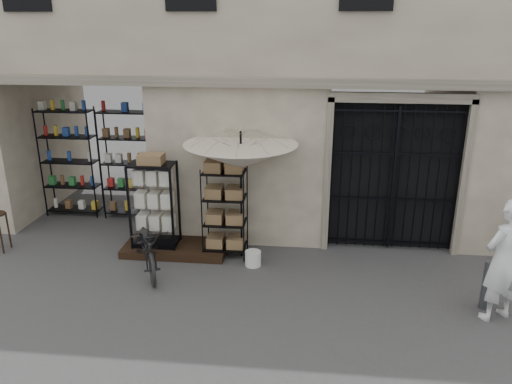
# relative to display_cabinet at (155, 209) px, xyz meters

# --- Properties ---
(ground) EXTENTS (80.00, 80.00, 0.00)m
(ground) POSITION_rel_display_cabinet_xyz_m (2.77, -1.54, -0.88)
(ground) COLOR black
(ground) RESTS_ON ground
(main_building) EXTENTS (14.00, 4.00, 9.00)m
(main_building) POSITION_rel_display_cabinet_xyz_m (2.77, 2.46, 3.62)
(main_building) COLOR #B6A98E
(main_building) RESTS_ON ground
(shop_recess) EXTENTS (3.00, 1.70, 3.00)m
(shop_recess) POSITION_rel_display_cabinet_xyz_m (-1.73, 1.26, 0.62)
(shop_recess) COLOR black
(shop_recess) RESTS_ON ground
(shop_shelving) EXTENTS (2.70, 0.50, 2.50)m
(shop_shelving) POSITION_rel_display_cabinet_xyz_m (-1.78, 1.76, 0.37)
(shop_shelving) COLOR black
(shop_shelving) RESTS_ON ground
(iron_gate) EXTENTS (2.50, 0.21, 3.00)m
(iron_gate) POSITION_rel_display_cabinet_xyz_m (4.52, 0.74, 0.61)
(iron_gate) COLOR black
(iron_gate) RESTS_ON ground
(step_platform) EXTENTS (2.00, 0.90, 0.15)m
(step_platform) POSITION_rel_display_cabinet_xyz_m (0.37, 0.01, -0.81)
(step_platform) COLOR black
(step_platform) RESTS_ON ground
(display_cabinet) EXTENTS (0.91, 0.68, 1.77)m
(display_cabinet) POSITION_rel_display_cabinet_xyz_m (0.00, 0.00, 0.00)
(display_cabinet) COLOR black
(display_cabinet) RESTS_ON step_platform
(wire_rack) EXTENTS (0.84, 0.65, 1.78)m
(wire_rack) POSITION_rel_display_cabinet_xyz_m (1.36, 0.01, -0.01)
(wire_rack) COLOR black
(wire_rack) RESTS_ON ground
(market_umbrella) EXTENTS (2.04, 2.08, 2.94)m
(market_umbrella) POSITION_rel_display_cabinet_xyz_m (1.68, -0.03, 1.23)
(market_umbrella) COLOR black
(market_umbrella) RESTS_ON ground
(white_bucket) EXTENTS (0.30, 0.30, 0.28)m
(white_bucket) POSITION_rel_display_cabinet_xyz_m (1.94, -0.41, -0.74)
(white_bucket) COLOR silver
(white_bucket) RESTS_ON ground
(bicycle) EXTENTS (0.94, 1.10, 1.77)m
(bicycle) POSITION_rel_display_cabinet_xyz_m (0.10, -0.79, -0.88)
(bicycle) COLOR black
(bicycle) RESTS_ON ground
(steel_bollard) EXTENTS (0.19, 0.19, 0.81)m
(steel_bollard) POSITION_rel_display_cabinet_xyz_m (5.72, -1.46, -0.48)
(steel_bollard) COLOR #55585E
(steel_bollard) RESTS_ON ground
(shopkeeper) EXTENTS (1.53, 2.03, 0.46)m
(shopkeeper) POSITION_rel_display_cabinet_xyz_m (5.79, -1.72, -0.88)
(shopkeeper) COLOR silver
(shopkeeper) RESTS_ON ground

